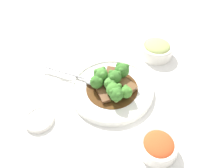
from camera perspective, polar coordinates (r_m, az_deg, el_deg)
ground_plane at (r=0.67m, az=0.00°, el=-1.95°), size 4.00×4.00×0.00m
main_plate at (r=0.66m, az=0.00°, el=-1.39°), size 0.25×0.25×0.02m
beef_strip_0 at (r=0.64m, az=-2.49°, el=-2.46°), size 0.07×0.04×0.01m
beef_strip_1 at (r=0.66m, az=3.71°, el=-0.04°), size 0.07×0.06×0.01m
beef_strip_2 at (r=0.68m, az=-0.70°, el=2.18°), size 0.08×0.05×0.01m
broccoli_floret_0 at (r=0.62m, az=3.73°, el=-2.07°), size 0.04×0.04×0.04m
broccoli_floret_1 at (r=0.67m, az=2.63°, el=3.63°), size 0.05×0.05×0.05m
broccoli_floret_2 at (r=0.60m, az=1.14°, el=-2.71°), size 0.04×0.04×0.05m
broccoli_floret_3 at (r=0.64m, az=-4.01°, el=0.62°), size 0.04×0.04×0.04m
broccoli_floret_4 at (r=0.62m, az=0.73°, el=-1.39°), size 0.04×0.04×0.04m
broccoli_floret_5 at (r=0.65m, az=-2.94°, el=2.59°), size 0.04×0.04×0.05m
broccoli_floret_6 at (r=0.63m, az=-0.59°, el=0.18°), size 0.04×0.04×0.04m
broccoli_floret_7 at (r=0.64m, az=0.63°, el=1.82°), size 0.04×0.04×0.05m
serving_spoon at (r=0.68m, az=-6.63°, el=1.45°), size 0.12×0.20×0.01m
side_bowl_kimchi at (r=0.56m, az=11.95°, el=-15.63°), size 0.09×0.09×0.05m
side_bowl_appetizer at (r=0.79m, az=11.61°, el=8.90°), size 0.11×0.11×0.05m
sauce_dish at (r=0.63m, az=-18.43°, el=-8.84°), size 0.08×0.08×0.01m
paper_napkin at (r=0.76m, az=-12.84°, el=4.17°), size 0.12×0.10×0.01m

